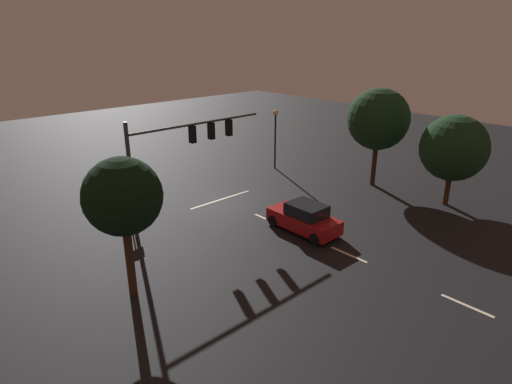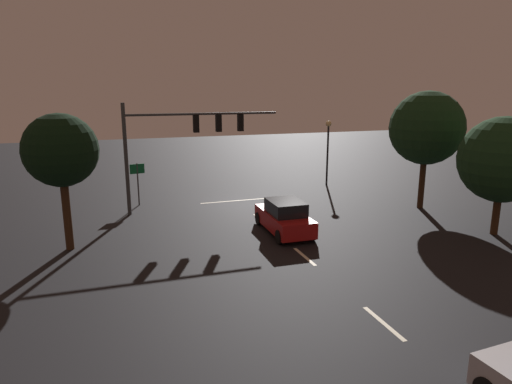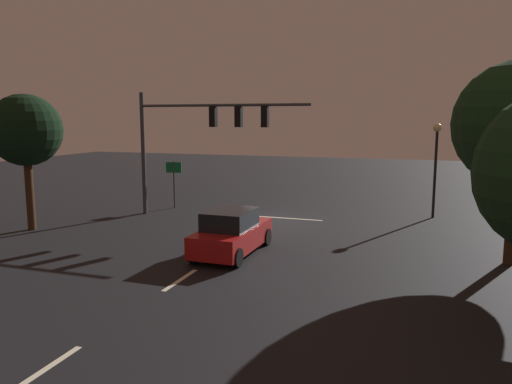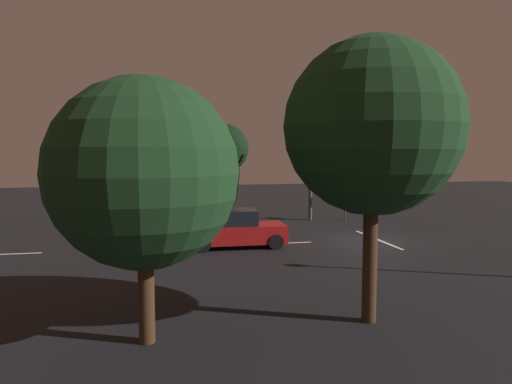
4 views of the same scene
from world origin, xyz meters
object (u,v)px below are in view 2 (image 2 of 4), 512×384
Objects in this scene: tree_left_near at (503,160)px; tree_left_far at (427,128)px; tree_right_near at (61,151)px; traffic_signal_assembly at (185,134)px; route_sign at (137,175)px; car_approaching at (284,217)px; street_lamp_left_kerb at (328,140)px.

tree_left_far reaches higher than tree_left_near.
tree_right_near is at bearing -12.29° from tree_left_near.
tree_right_near is (6.28, 5.08, -0.07)m from traffic_signal_assembly.
traffic_signal_assembly is 1.48× the size of tree_right_near.
tree_left_near reaches higher than route_sign.
tree_right_near is at bearing 63.30° from route_sign.
route_sign reaches higher than car_approaching.
street_lamp_left_kerb reaches higher than car_approaching.
route_sign is (13.99, 1.74, -1.48)m from street_lamp_left_kerb.
street_lamp_left_kerb is at bearing -172.90° from route_sign.
tree_left_near is 0.84× the size of tree_left_far.
tree_left_near is (-9.97, 3.58, 3.00)m from car_approaching.
traffic_signal_assembly is 1.29× the size of tree_left_far.
street_lamp_left_kerb is 19.71m from tree_right_near.
traffic_signal_assembly is 4.31m from route_sign.
street_lamp_left_kerb is 8.31m from tree_left_far.
tree_left_near is (-16.62, 11.52, 1.87)m from route_sign.
tree_right_near reaches higher than street_lamp_left_kerb.
traffic_signal_assembly reaches higher than tree_right_near.
tree_left_near is at bearing 145.75° from traffic_signal_assembly.
car_approaching is at bearing 10.85° from tree_left_far.
tree_left_near is 20.69m from tree_right_near.
street_lamp_left_kerb is 0.78× the size of tree_right_near.
street_lamp_left_kerb is 0.68× the size of tree_left_far.
traffic_signal_assembly is at bearing -56.17° from car_approaching.
traffic_signal_assembly is at bearing -141.02° from tree_right_near.
tree_left_near is 0.96× the size of tree_right_near.
street_lamp_left_kerb is at bearing -161.49° from traffic_signal_assembly.
tree_left_far is at bearing -177.01° from tree_right_near.
traffic_signal_assembly is 8.06m from car_approaching.
car_approaching is at bearing 175.40° from tree_right_near.
tree_left_near is at bearing 160.26° from car_approaching.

